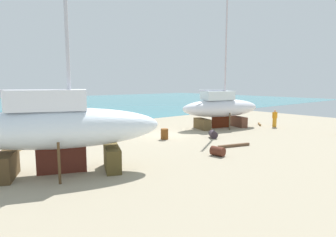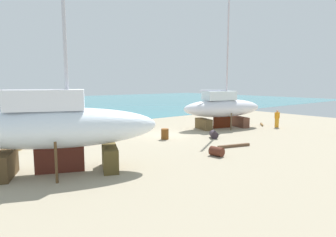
% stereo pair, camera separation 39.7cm
% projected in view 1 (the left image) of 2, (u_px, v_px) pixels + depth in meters
% --- Properties ---
extents(ground_plane, '(46.30, 46.30, 0.00)m').
position_uv_depth(ground_plane, '(183.00, 140.00, 21.42)').
color(ground_plane, gray).
extents(sea_water, '(133.11, 60.62, 0.01)m').
position_uv_depth(sea_water, '(31.00, 105.00, 53.24)').
color(sea_water, teal).
rests_on(sea_water, ground).
extents(sailboat_large_starboard, '(8.43, 4.88, 13.78)m').
position_uv_depth(sailboat_large_starboard, '(221.00, 107.00, 26.76)').
color(sailboat_large_starboard, brown).
rests_on(sailboat_large_starboard, ground).
extents(sailboat_mid_port, '(9.59, 6.06, 14.15)m').
position_uv_depth(sailboat_mid_port, '(59.00, 127.00, 13.12)').
color(sailboat_mid_port, '#4F401F').
rests_on(sailboat_mid_port, ground).
extents(worker, '(0.47, 0.31, 1.68)m').
position_uv_depth(worker, '(275.00, 118.00, 27.36)').
color(worker, orange).
rests_on(worker, ground).
extents(barrel_tar_black, '(0.65, 0.65, 0.81)m').
position_uv_depth(barrel_tar_black, '(165.00, 134.00, 21.52)').
color(barrel_tar_black, brown).
rests_on(barrel_tar_black, ground).
extents(barrel_tipped_right, '(0.64, 0.85, 0.55)m').
position_uv_depth(barrel_tipped_right, '(218.00, 151.00, 16.67)').
color(barrel_tipped_right, '#56281B').
rests_on(barrel_tipped_right, ground).
extents(barrel_rust_near, '(1.02, 1.08, 0.56)m').
position_uv_depth(barrel_rust_near, '(213.00, 134.00, 22.06)').
color(barrel_rust_near, '#2F252C').
rests_on(barrel_rust_near, ground).
extents(timber_long_aft, '(1.93, 2.52, 0.20)m').
position_uv_depth(timber_long_aft, '(23.00, 147.00, 18.40)').
color(timber_long_aft, olive).
rests_on(timber_long_aft, ground).
extents(timber_long_fore, '(1.28, 1.07, 0.17)m').
position_uv_depth(timber_long_fore, '(259.00, 124.00, 28.73)').
color(timber_long_fore, brown).
rests_on(timber_long_fore, ground).
extents(timber_short_cross, '(0.52, 1.43, 0.14)m').
position_uv_depth(timber_short_cross, '(89.00, 139.00, 21.45)').
color(timber_short_cross, olive).
rests_on(timber_short_cross, ground).
extents(timber_plank_far, '(2.37, 0.90, 0.18)m').
position_uv_depth(timber_plank_far, '(234.00, 145.00, 19.01)').
color(timber_plank_far, brown).
rests_on(timber_plank_far, ground).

